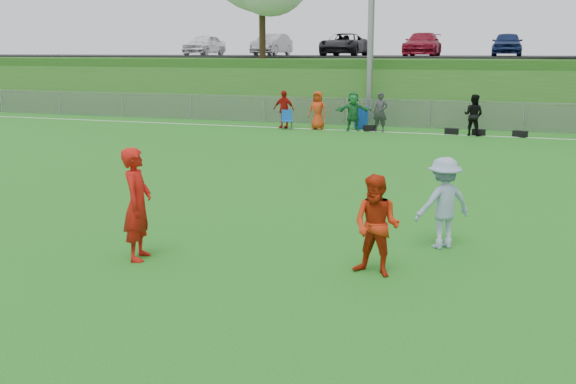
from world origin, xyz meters
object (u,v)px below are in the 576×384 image
at_px(player_blue, 443,203).
at_px(recycling_bin, 361,118).
at_px(player_red_left, 137,204).
at_px(player_red_center, 377,226).

bearing_deg(player_blue, recycling_bin, -110.78).
bearing_deg(player_red_left, player_red_center, -97.38).
relative_size(player_blue, recycling_bin, 1.72).
relative_size(player_red_left, recycling_bin, 2.01).
bearing_deg(player_blue, player_red_center, 27.34).
distance_m(player_red_center, recycling_bin, 19.48).
distance_m(player_red_left, recycling_bin, 19.47).
bearing_deg(player_blue, player_red_left, -12.10).
distance_m(player_blue, recycling_bin, 17.96).
height_order(player_red_left, player_blue, player_red_left).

